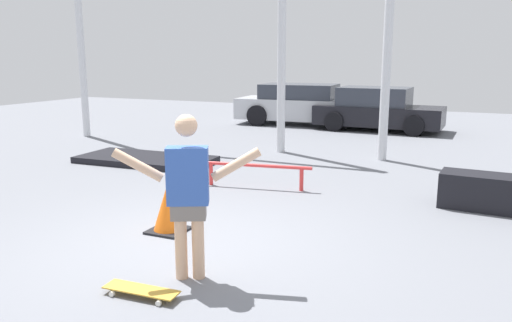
{
  "coord_description": "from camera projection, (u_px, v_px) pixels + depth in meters",
  "views": [
    {
      "loc": [
        3.14,
        -4.95,
        2.27
      ],
      "look_at": [
        0.21,
        1.61,
        0.78
      ],
      "focal_mm": 35.0,
      "sensor_mm": 36.0,
      "label": 1
    }
  ],
  "objects": [
    {
      "name": "canopy_support_left",
      "position": [
        170.0,
        2.0,
        12.75
      ],
      "size": [
        6.33,
        0.2,
        5.9
      ],
      "color": "silver",
      "rests_on": "ground_plane"
    },
    {
      "name": "grind_box",
      "position": [
        512.0,
        195.0,
        7.39
      ],
      "size": [
        2.07,
        0.7,
        0.54
      ],
      "primitive_type": "cube",
      "rotation": [
        0.0,
        0.0,
        -0.07
      ],
      "color": "black",
      "rests_on": "ground_plane"
    },
    {
      "name": "skateboarder",
      "position": [
        188.0,
        190.0,
        5.05
      ],
      "size": [
        1.38,
        0.75,
        1.72
      ],
      "rotation": [
        0.0,
        0.0,
        0.46
      ],
      "color": "#DBAD89",
      "rests_on": "ground_plane"
    },
    {
      "name": "traffic_cone",
      "position": [
        168.0,
        209.0,
        6.58
      ],
      "size": [
        0.48,
        0.48,
        0.62
      ],
      "color": "black",
      "rests_on": "ground_plane"
    },
    {
      "name": "manual_pad",
      "position": [
        146.0,
        160.0,
        10.99
      ],
      "size": [
        3.04,
        1.47,
        0.13
      ],
      "primitive_type": "cube",
      "rotation": [
        0.0,
        0.0,
        0.04
      ],
      "color": "black",
      "rests_on": "ground_plane"
    },
    {
      "name": "grind_rail",
      "position": [
        255.0,
        169.0,
        8.81
      ],
      "size": [
        2.01,
        0.39,
        0.44
      ],
      "rotation": [
        0.0,
        0.0,
        0.16
      ],
      "color": "red",
      "rests_on": "ground_plane"
    },
    {
      "name": "parked_car_black",
      "position": [
        377.0,
        110.0,
        15.82
      ],
      "size": [
        3.94,
        1.93,
        1.36
      ],
      "rotation": [
        0.0,
        0.0,
        -0.03
      ],
      "color": "black",
      "rests_on": "ground_plane"
    },
    {
      "name": "skateboard",
      "position": [
        141.0,
        290.0,
        4.82
      ],
      "size": [
        0.78,
        0.28,
        0.08
      ],
      "rotation": [
        0.0,
        0.0,
        0.06
      ],
      "color": "gold",
      "rests_on": "ground_plane"
    },
    {
      "name": "parked_car_silver",
      "position": [
        303.0,
        105.0,
        17.16
      ],
      "size": [
        4.66,
        2.17,
        1.39
      ],
      "rotation": [
        0.0,
        0.0,
        0.07
      ],
      "color": "#B7BABF",
      "rests_on": "ground_plane"
    },
    {
      "name": "ground_plane",
      "position": [
        187.0,
        245.0,
        6.14
      ],
      "size": [
        36.0,
        36.0,
        0.0
      ],
      "primitive_type": "plane",
      "color": "slate"
    }
  ]
}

